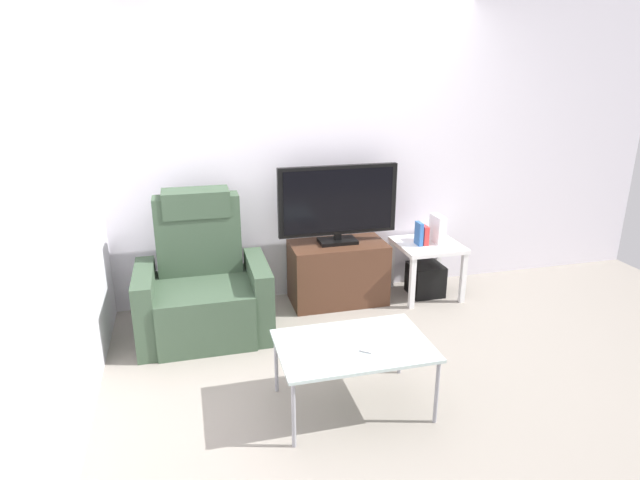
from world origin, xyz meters
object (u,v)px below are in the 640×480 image
Objects in this scene: tv_stand at (338,272)px; television at (338,203)px; book_leftmost at (419,234)px; game_console at (438,229)px; subwoofer_box at (425,279)px; cell_phone at (370,346)px; side_table at (427,251)px; book_middle at (424,235)px; recliner_armchair at (203,286)px; coffee_table at (353,348)px.

television is at bearing 90.00° from tv_stand.
game_console is (0.19, 0.03, 0.02)m from book_leftmost.
cell_phone reaches higher than subwoofer_box.
book_middle reaches higher than side_table.
cell_phone is at bearing -124.87° from book_middle.
subwoofer_box is 1.85m from cell_phone.
game_console is (2.05, 0.22, 0.24)m from recliner_armchair.
book_middle is (-0.05, -0.02, 0.43)m from subwoofer_box.
recliner_armchair is at bearing -174.27° from book_leftmost.
cell_phone is at bearing -127.78° from game_console.
recliner_armchair reaches higher than cell_phone.
subwoofer_box is at bearing 0.00° from side_table.
side_table is 0.22m from game_console.
television is 1.30m from recliner_armchair.
coffee_table is at bearing -102.87° from tv_stand.
television reaches higher than coffee_table.
book_leftmost is at bearing -7.40° from television.
book_middle is (0.05, 0.00, -0.02)m from book_leftmost.
recliner_armchair is 1.20× the size of coffee_table.
game_console is at bearing 6.34° from side_table.
coffee_table is at bearing -126.67° from book_leftmost.
side_table is 0.27m from subwoofer_box.
game_console is (0.90, -0.06, -0.28)m from television.
recliner_armchair is 5.34× the size of book_leftmost.
side_table is at bearing -5.09° from television.
television is 0.83m from book_middle.
side_table is at bearing 51.19° from coffee_table.
tv_stand is 5.44× the size of cell_phone.
book_middle is (0.76, -0.09, -0.32)m from television.
television is at bearing 172.60° from book_leftmost.
recliner_armchair is 2.00× the size of side_table.
cell_phone is at bearing -125.74° from side_table.
game_console is at bearing -2.76° from tv_stand.
side_table is at bearing -3.77° from tv_stand.
game_console reaches higher than cell_phone.
book_middle is (-0.05, -0.02, 0.16)m from side_table.
coffee_table is (-1.24, -1.44, -0.21)m from game_console.
game_console is at bearing -3.95° from television.
tv_stand is 4.03× the size of book_leftmost.
cell_phone is (0.08, -0.05, 0.03)m from coffee_table.
recliner_armchair is (-1.16, -0.28, -0.52)m from television.
television reaches higher than subwoofer_box.
tv_stand is 0.62m from television.
recliner_armchair reaches higher than game_console.
recliner_armchair is at bearing -166.42° from television.
subwoofer_box is at bearing -3.77° from tv_stand.
coffee_table is (-0.34, -1.50, -0.49)m from television.
coffee_table is at bearing -102.72° from television.
subwoofer_box is at bearing 5.24° from recliner_armchair.
subwoofer_box is at bearing -5.09° from television.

